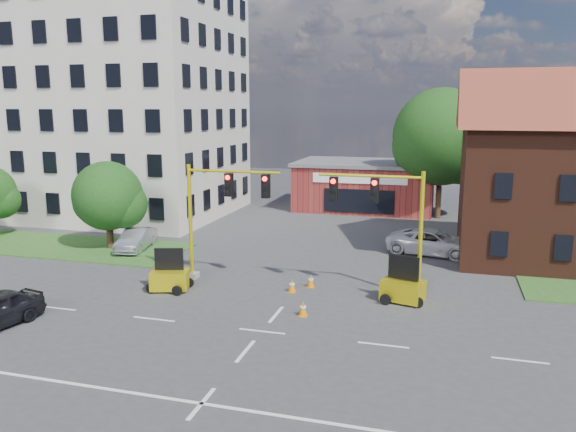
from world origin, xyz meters
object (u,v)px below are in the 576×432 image
Objects in this scene: signal_mast_east at (386,217)px; pickup_white at (433,242)px; signal_mast_west at (219,209)px; trailer_west at (170,278)px; trailer_east at (403,288)px.

signal_mast_east reaches higher than pickup_white.
pickup_white is at bearing 38.72° from signal_mast_west.
signal_mast_west reaches higher than pickup_white.
signal_mast_east is 9.45m from pickup_white.
trailer_west is 11.58m from trailer_east.
signal_mast_east is (8.71, 0.00, 0.00)m from signal_mast_west.
signal_mast_west is 14.21m from pickup_white.
signal_mast_east is at bearing 158.99° from trailer_east.
signal_mast_west is at bearing 139.05° from pickup_white.
signal_mast_east is 11.24m from trailer_west.
signal_mast_west and signal_mast_east have the same top height.
trailer_west is 16.67m from pickup_white.
trailer_east is (11.49, 1.50, 0.02)m from trailer_west.
pickup_white is at bearing 24.05° from trailer_west.
signal_mast_east is 3.46m from trailer_east.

